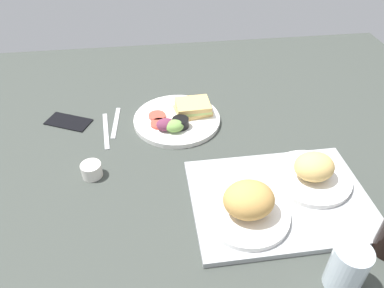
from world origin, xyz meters
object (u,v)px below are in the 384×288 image
(knife, at_px, (106,130))
(cell_phone, at_px, (68,121))
(bread_plate_far, at_px, (248,205))
(fork, at_px, (116,122))
(espresso_cup, at_px, (92,170))
(plate_with_salad, at_px, (179,118))
(drinking_glass, at_px, (347,268))
(serving_tray, at_px, (279,199))
(bread_plate_near, at_px, (312,172))

(knife, height_order, cell_phone, cell_phone)
(bread_plate_far, bearing_deg, knife, -48.89)
(fork, bearing_deg, espresso_cup, -8.60)
(plate_with_salad, bearing_deg, espresso_cup, 39.57)
(bread_plate_far, relative_size, drinking_glass, 1.82)
(serving_tray, relative_size, bread_plate_far, 2.18)
(plate_with_salad, relative_size, fork, 1.66)
(bread_plate_far, xyz_separation_m, plate_with_salad, (0.12, -0.42, -0.04))
(serving_tray, bearing_deg, plate_with_salad, -59.74)
(bread_plate_near, xyz_separation_m, espresso_cup, (0.58, -0.11, -0.03))
(drinking_glass, bearing_deg, plate_with_salad, -65.82)
(fork, xyz_separation_m, knife, (0.03, 0.04, 0.00))
(bread_plate_near, height_order, drinking_glass, drinking_glass)
(serving_tray, height_order, espresso_cup, espresso_cup)
(bread_plate_near, xyz_separation_m, knife, (0.56, -0.31, -0.04))
(bread_plate_near, height_order, knife, bread_plate_near)
(drinking_glass, xyz_separation_m, espresso_cup, (0.54, -0.40, -0.04))
(bread_plate_far, height_order, plate_with_salad, bread_plate_far)
(bread_plate_far, bearing_deg, espresso_cup, -28.41)
(serving_tray, xyz_separation_m, espresso_cup, (0.48, -0.16, 0.01))
(plate_with_salad, xyz_separation_m, fork, (0.21, -0.02, -0.01))
(bread_plate_far, distance_m, plate_with_salad, 0.44)
(bread_plate_far, bearing_deg, bread_plate_near, -154.04)
(serving_tray, xyz_separation_m, plate_with_salad, (0.22, -0.38, 0.01))
(bread_plate_far, bearing_deg, drinking_glass, 129.39)
(drinking_glass, bearing_deg, bread_plate_far, -50.61)
(fork, bearing_deg, serving_tray, 51.35)
(espresso_cup, bearing_deg, bread_plate_near, 169.25)
(cell_phone, bearing_deg, bread_plate_far, 160.97)
(serving_tray, height_order, cell_phone, serving_tray)
(plate_with_salad, relative_size, drinking_glass, 2.50)
(serving_tray, relative_size, espresso_cup, 8.04)
(fork, distance_m, cell_phone, 0.16)
(bread_plate_far, height_order, cell_phone, bread_plate_far)
(plate_with_salad, distance_m, fork, 0.21)
(bread_plate_near, bearing_deg, espresso_cup, -10.75)
(serving_tray, bearing_deg, bread_plate_near, -154.14)
(bread_plate_near, relative_size, drinking_glass, 1.86)
(bread_plate_near, distance_m, plate_with_salad, 0.46)
(espresso_cup, xyz_separation_m, cell_phone, (0.10, -0.27, -0.02))
(knife, bearing_deg, bread_plate_near, 55.63)
(bread_plate_far, height_order, knife, bread_plate_far)
(bread_plate_far, xyz_separation_m, cell_phone, (0.48, -0.47, -0.05))
(fork, distance_m, knife, 0.05)
(serving_tray, bearing_deg, drinking_glass, 103.31)
(bread_plate_near, relative_size, bread_plate_far, 1.02)
(knife, distance_m, cell_phone, 0.14)
(plate_with_salad, distance_m, knife, 0.24)
(serving_tray, relative_size, drinking_glass, 3.98)
(serving_tray, relative_size, knife, 2.37)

